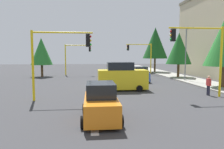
% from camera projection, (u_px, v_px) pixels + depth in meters
% --- Properties ---
extents(ground_plane, '(120.00, 120.00, 0.00)m').
position_uv_depth(ground_plane, '(120.00, 87.00, 22.41)').
color(ground_plane, '#353538').
extents(sidewalk_kerb, '(80.00, 4.00, 0.15)m').
position_uv_depth(sidewalk_kerb, '(191.00, 80.00, 28.41)').
color(sidewalk_kerb, gray).
rests_on(sidewalk_kerb, ground).
extents(lane_arrow_near, '(2.40, 1.10, 1.10)m').
position_uv_depth(lane_arrow_near, '(94.00, 122.00, 10.71)').
color(lane_arrow_near, silver).
rests_on(lane_arrow_near, ground).
extents(traffic_signal_near_left, '(0.36, 4.59, 5.76)m').
position_uv_depth(traffic_signal_near_left, '(201.00, 48.00, 16.67)').
color(traffic_signal_near_left, yellow).
rests_on(traffic_signal_near_left, ground).
extents(traffic_signal_far_right, '(0.36, 4.59, 5.30)m').
position_uv_depth(traffic_signal_far_right, '(76.00, 53.00, 35.37)').
color(traffic_signal_far_right, yellow).
rests_on(traffic_signal_far_right, ground).
extents(traffic_signal_near_right, '(0.36, 4.59, 5.30)m').
position_uv_depth(traffic_signal_near_right, '(58.00, 51.00, 15.55)').
color(traffic_signal_near_right, yellow).
rests_on(traffic_signal_near_right, ground).
extents(traffic_signal_far_left, '(0.36, 4.59, 5.50)m').
position_uv_depth(traffic_signal_far_left, '(141.00, 53.00, 36.49)').
color(traffic_signal_far_left, yellow).
rests_on(traffic_signal_far_left, ground).
extents(street_lamp_curbside, '(2.15, 0.28, 7.00)m').
position_uv_depth(street_lamp_curbside, '(187.00, 48.00, 26.51)').
color(street_lamp_curbside, slate).
rests_on(street_lamp_curbside, ground).
extents(tree_opposite_side, '(3.42, 3.42, 6.21)m').
position_uv_depth(tree_opposite_side, '(41.00, 51.00, 32.82)').
color(tree_opposite_side, brown).
rests_on(tree_opposite_side, ground).
extents(tree_roadside_far, '(4.85, 4.85, 8.90)m').
position_uv_depth(tree_roadside_far, '(155.00, 43.00, 40.65)').
color(tree_roadside_far, brown).
rests_on(tree_roadside_far, ground).
extents(tree_roadside_mid, '(3.74, 3.74, 6.82)m').
position_uv_depth(tree_roadside_mid, '(179.00, 48.00, 30.93)').
color(tree_roadside_mid, brown).
rests_on(tree_roadside_mid, ground).
extents(delivery_van_yellow, '(2.22, 4.80, 2.77)m').
position_uv_depth(delivery_van_yellow, '(122.00, 77.00, 20.30)').
color(delivery_van_yellow, yellow).
rests_on(delivery_van_yellow, ground).
extents(car_orange, '(3.97, 2.03, 1.98)m').
position_uv_depth(car_orange, '(101.00, 103.00, 11.04)').
color(car_orange, orange).
rests_on(car_orange, ground).
extents(car_red, '(3.63, 2.12, 1.98)m').
position_uv_depth(car_red, '(128.00, 72.00, 32.25)').
color(car_red, red).
rests_on(car_red, ground).
extents(car_blue, '(3.82, 2.12, 1.98)m').
position_uv_depth(car_blue, '(140.00, 75.00, 27.02)').
color(car_blue, blue).
rests_on(car_blue, ground).
extents(pedestrian_crossing, '(0.40, 0.24, 1.70)m').
position_uv_depth(pedestrian_crossing, '(209.00, 85.00, 17.66)').
color(pedestrian_crossing, '#262638').
rests_on(pedestrian_crossing, ground).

